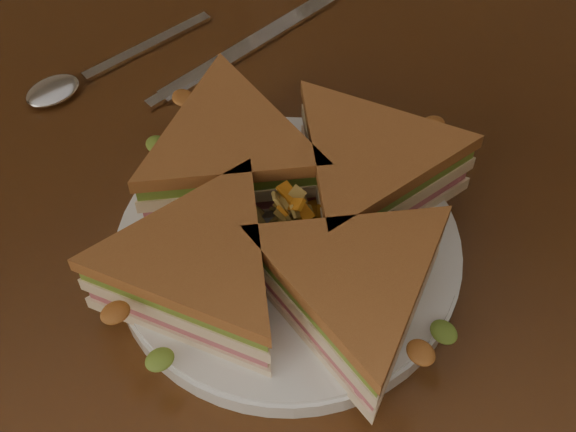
{
  "coord_description": "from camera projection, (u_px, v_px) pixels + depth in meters",
  "views": [
    {
      "loc": [
        -0.2,
        -0.36,
        1.23
      ],
      "look_at": [
        0.01,
        -0.1,
        0.8
      ],
      "focal_mm": 50.0,
      "sensor_mm": 36.0,
      "label": 1
    }
  ],
  "objects": [
    {
      "name": "table",
      "position": [
        208.0,
        248.0,
        0.71
      ],
      "size": [
        1.2,
        0.8,
        0.75
      ],
      "color": "#351B0C",
      "rests_on": "ground"
    },
    {
      "name": "plate",
      "position": [
        288.0,
        251.0,
        0.58
      ],
      "size": [
        0.25,
        0.25,
        0.02
      ],
      "primitive_type": "cylinder",
      "color": "white",
      "rests_on": "table"
    },
    {
      "name": "sandwich_wedges",
      "position": [
        288.0,
        220.0,
        0.55
      ],
      "size": [
        0.3,
        0.3,
        0.06
      ],
      "color": "#FAE1B9",
      "rests_on": "plate"
    },
    {
      "name": "crisps_mound",
      "position": [
        288.0,
        224.0,
        0.55
      ],
      "size": [
        0.09,
        0.09,
        0.05
      ],
      "primitive_type": null,
      "color": "orange",
      "rests_on": "plate"
    },
    {
      "name": "spoon",
      "position": [
        77.0,
        80.0,
        0.69
      ],
      "size": [
        0.18,
        0.03,
        0.01
      ],
      "rotation": [
        0.0,
        0.0,
        -0.0
      ],
      "color": "silver",
      "rests_on": "table"
    },
    {
      "name": "knife",
      "position": [
        239.0,
        52.0,
        0.71
      ],
      "size": [
        0.22,
        0.03,
        0.0
      ],
      "rotation": [
        0.0,
        0.0,
        0.06
      ],
      "color": "silver",
      "rests_on": "table"
    }
  ]
}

